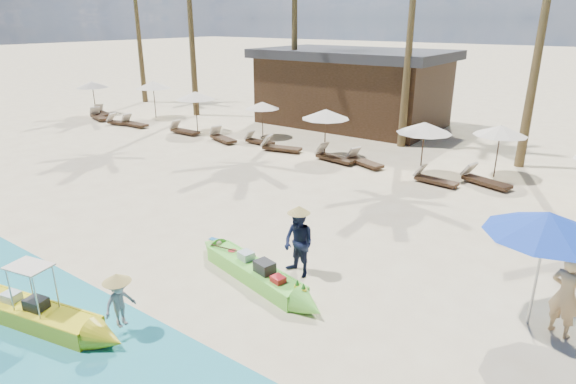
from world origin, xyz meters
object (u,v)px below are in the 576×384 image
Objects in this scene: yellow_canoe at (31,313)px; green_canoe at (254,272)px; blue_umbrella at (547,223)px; tourist at (566,295)px.

green_canoe is at bearing 44.94° from yellow_canoe.
green_canoe is 6.40m from blue_umbrella.
blue_umbrella is at bearing 32.12° from green_canoe.
green_canoe is at bearing -160.98° from blue_umbrella.
yellow_canoe is at bearing -109.66° from green_canoe.
yellow_canoe reaches higher than green_canoe.
green_canoe is at bearing 38.91° from tourist.
tourist is (6.29, 1.99, 0.65)m from green_canoe.
tourist is (8.90, 6.06, 0.64)m from yellow_canoe.
blue_umbrella reaches higher than tourist.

